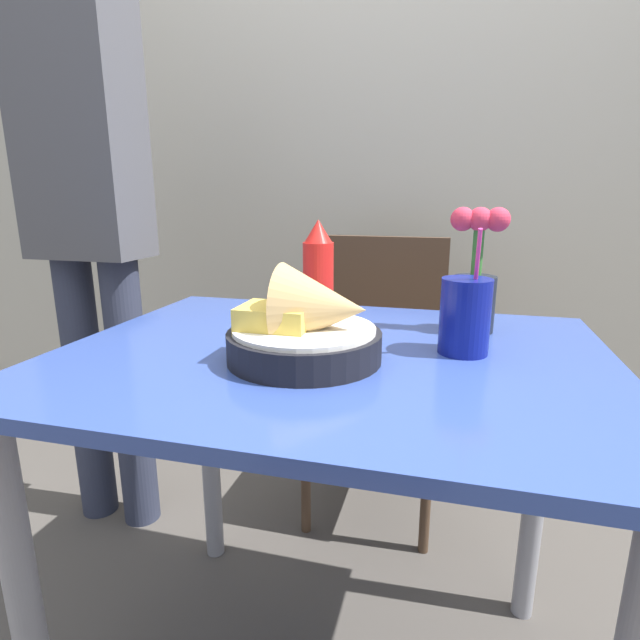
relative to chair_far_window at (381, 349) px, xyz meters
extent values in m
cube|color=#B7B2A3|center=(0.01, 0.41, 0.77)|extent=(7.00, 0.06, 2.60)
cube|color=#334C9E|center=(0.01, -0.75, 0.22)|extent=(0.96, 0.74, 0.02)
cylinder|color=gray|center=(-0.41, -1.06, -0.16)|extent=(0.05, 0.05, 0.73)
cylinder|color=gray|center=(-0.41, -0.44, -0.16)|extent=(0.05, 0.05, 0.73)
cylinder|color=gray|center=(0.43, -0.44, -0.16)|extent=(0.05, 0.05, 0.73)
cylinder|color=#473323|center=(-0.18, -0.28, -0.31)|extent=(0.03, 0.03, 0.43)
cylinder|color=#473323|center=(0.18, -0.28, -0.31)|extent=(0.03, 0.03, 0.43)
cylinder|color=#473323|center=(-0.18, 0.08, -0.31)|extent=(0.03, 0.03, 0.43)
cylinder|color=#473323|center=(0.18, 0.08, -0.31)|extent=(0.03, 0.03, 0.43)
cube|color=#473323|center=(0.00, -0.10, -0.08)|extent=(0.40, 0.40, 0.02)
cube|color=#473323|center=(0.00, 0.09, 0.14)|extent=(0.40, 0.03, 0.44)
cylinder|color=black|center=(-0.02, -0.81, 0.25)|extent=(0.26, 0.26, 0.05)
cylinder|color=white|center=(-0.02, -0.81, 0.28)|extent=(0.24, 0.24, 0.01)
cone|color=tan|center=(0.01, -0.81, 0.32)|extent=(0.14, 0.14, 0.14)
cube|color=#E5C14C|center=(-0.07, -0.82, 0.30)|extent=(0.12, 0.09, 0.04)
cylinder|color=red|center=(-0.05, -0.60, 0.32)|extent=(0.06, 0.06, 0.18)
cone|color=red|center=(-0.05, -0.60, 0.43)|extent=(0.06, 0.06, 0.05)
cylinder|color=navy|center=(0.24, -0.70, 0.29)|extent=(0.09, 0.09, 0.13)
cylinder|color=black|center=(0.24, -0.70, 0.28)|extent=(0.08, 0.08, 0.11)
cylinder|color=#EA3884|center=(0.25, -0.70, 0.35)|extent=(0.01, 0.07, 0.19)
cylinder|color=black|center=(0.26, -0.55, 0.28)|extent=(0.08, 0.08, 0.11)
cylinder|color=#33722D|center=(0.26, -0.55, 0.39)|extent=(0.02, 0.02, 0.10)
sphere|color=#DB334C|center=(0.26, -0.55, 0.45)|extent=(0.05, 0.05, 0.05)
sphere|color=#DB334C|center=(0.22, -0.55, 0.45)|extent=(0.05, 0.05, 0.05)
sphere|color=#DB334C|center=(0.29, -0.55, 0.45)|extent=(0.05, 0.05, 0.05)
cylinder|color=#2D3347|center=(-0.87, -0.35, -0.10)|extent=(0.11, 0.11, 0.85)
cylinder|color=#2D3347|center=(-0.71, -0.35, -0.10)|extent=(0.11, 0.11, 0.85)
cube|color=#4C4C51|center=(-0.79, -0.35, 0.67)|extent=(0.32, 0.18, 0.71)
camera|label=1|loc=(0.21, -1.57, 0.50)|focal=28.00mm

